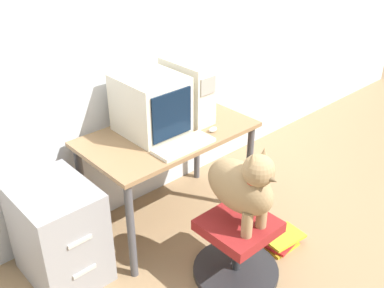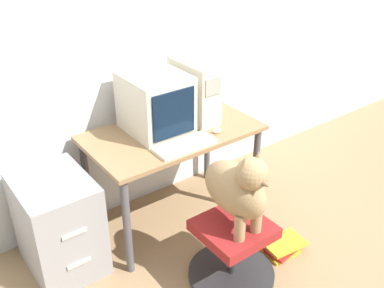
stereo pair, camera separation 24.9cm
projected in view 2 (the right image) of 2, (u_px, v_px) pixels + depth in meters
The scene contains 11 objects.
ground_plane at pixel (201, 241), 3.20m from camera, with size 12.00×12.00×0.00m, color #937551.
wall_back at pixel (137, 37), 3.09m from camera, with size 8.00×0.05×2.60m.
desk at pixel (172, 144), 3.12m from camera, with size 1.18×0.68×0.74m.
crt_monitor at pixel (155, 103), 2.99m from camera, with size 0.38×0.44×0.40m.
pc_tower at pixel (194, 90), 3.15m from camera, with size 0.17×0.43×0.43m.
keyboard at pixel (185, 145), 2.87m from camera, with size 0.42×0.16×0.03m.
computer_mouse at pixel (217, 131), 3.04m from camera, with size 0.07×0.04×0.03m.
office_chair at pixel (232, 252), 2.81m from camera, with size 0.55×0.55×0.42m.
dog at pixel (238, 188), 2.55m from camera, with size 0.24×0.49×0.54m.
filing_cabinet at pixel (59, 224), 2.85m from camera, with size 0.43×0.56×0.65m.
book_stack_floor at pixel (283, 247), 3.08m from camera, with size 0.30×0.22×0.08m.
Camera 2 is at (-1.51, -1.94, 2.15)m, focal length 42.00 mm.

